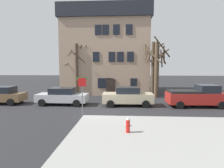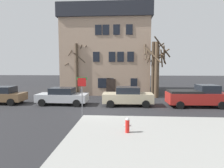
{
  "view_description": "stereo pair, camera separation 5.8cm",
  "coord_description": "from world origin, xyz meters",
  "views": [
    {
      "loc": [
        1.69,
        -14.63,
        3.65
      ],
      "look_at": [
        0.64,
        2.68,
        2.0
      ],
      "focal_mm": 29.89,
      "sensor_mm": 36.0,
      "label": 1
    },
    {
      "loc": [
        1.75,
        -14.63,
        3.65
      ],
      "look_at": [
        0.64,
        2.68,
        2.0
      ],
      "focal_mm": 29.89,
      "sensor_mm": 36.0,
      "label": 2
    }
  ],
  "objects": [
    {
      "name": "sidewalk_slab",
      "position": [
        4.11,
        -5.57,
        0.06
      ],
      "size": [
        10.56,
        8.03,
        0.12
      ],
      "primitive_type": "cube",
      "color": "#999993",
      "rests_on": "ground_plane"
    },
    {
      "name": "car_beige_sedan",
      "position": [
        2.1,
        2.48,
        0.88
      ],
      "size": [
        4.64,
        2.15,
        1.75
      ],
      "color": "#C6B793",
      "rests_on": "ground_plane"
    },
    {
      "name": "bicycle_leaning",
      "position": [
        -3.06,
        6.33,
        0.37
      ],
      "size": [
        1.73,
        0.35,
        1.03
      ],
      "color": "black",
      "rests_on": "ground_plane"
    },
    {
      "name": "ground_plane",
      "position": [
        0.0,
        0.0,
        0.0
      ],
      "size": [
        120.0,
        120.0,
        0.0
      ],
      "primitive_type": "plane",
      "color": "#262628"
    },
    {
      "name": "tree_bare_near",
      "position": [
        -4.03,
        7.96,
        3.51
      ],
      "size": [
        2.75,
        2.58,
        6.53
      ],
      "color": "#4C3D2D",
      "rests_on": "ground_plane"
    },
    {
      "name": "street_sign_pole",
      "position": [
        -1.25,
        -1.55,
        2.01
      ],
      "size": [
        0.76,
        0.07,
        2.87
      ],
      "color": "slate",
      "rests_on": "ground_plane"
    },
    {
      "name": "pickup_truck_red",
      "position": [
        8.34,
        2.41,
        0.96
      ],
      "size": [
        5.24,
        2.27,
        2.0
      ],
      "color": "#AD231E",
      "rests_on": "ground_plane"
    },
    {
      "name": "tree_bare_mid",
      "position": [
        5.16,
        7.98,
        3.59
      ],
      "size": [
        2.44,
        2.25,
        7.35
      ],
      "color": "#4C3D2D",
      "rests_on": "ground_plane"
    },
    {
      "name": "fire_hydrant",
      "position": [
        1.95,
        -4.91,
        0.54
      ],
      "size": [
        0.42,
        0.22,
        0.81
      ],
      "color": "red",
      "rests_on": "sidewalk_slab"
    },
    {
      "name": "car_silver_sedan",
      "position": [
        -4.08,
        2.56,
        0.82
      ],
      "size": [
        4.8,
        2.14,
        1.63
      ],
      "color": "#B7BABF",
      "rests_on": "ground_plane"
    },
    {
      "name": "tree_bare_far",
      "position": [
        5.55,
        7.1,
        3.5
      ],
      "size": [
        2.98,
        3.01,
        6.42
      ],
      "color": "brown",
      "rests_on": "ground_plane"
    },
    {
      "name": "tree_bare_end",
      "position": [
        5.7,
        7.9,
        3.32
      ],
      "size": [
        2.67,
        2.68,
        7.0
      ],
      "color": "#4C3D2D",
      "rests_on": "ground_plane"
    },
    {
      "name": "car_brown_wagon",
      "position": [
        -10.3,
        2.58,
        0.89
      ],
      "size": [
        4.62,
        2.11,
        1.7
      ],
      "color": "brown",
      "rests_on": "ground_plane"
    },
    {
      "name": "building_main",
      "position": [
        -0.67,
        11.98,
        5.74
      ],
      "size": [
        11.69,
        8.27,
        11.33
      ],
      "color": "tan",
      "rests_on": "ground_plane"
    }
  ]
}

